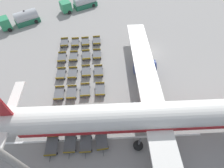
# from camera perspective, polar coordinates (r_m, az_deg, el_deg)

# --- Properties ---
(ground_plane) EXTENTS (500.00, 500.00, 0.00)m
(ground_plane) POSITION_cam_1_polar(r_m,az_deg,el_deg) (37.25, 12.67, 10.21)
(ground_plane) COLOR gray
(airplane) EXTENTS (42.98, 46.10, 14.32)m
(airplane) POSITION_cam_1_polar(r_m,az_deg,el_deg) (23.96, 16.89, -9.91)
(airplane) COLOR white
(airplane) RESTS_ON ground_plane
(fuel_tanker_primary) EXTENTS (7.00, 9.63, 2.96)m
(fuel_tanker_primary) POSITION_cam_1_polar(r_m,az_deg,el_deg) (51.26, -10.20, 24.51)
(fuel_tanker_primary) COLOR #2D8C5B
(fuel_tanker_primary) RESTS_ON ground_plane
(fuel_tanker_secondary) EXTENTS (6.71, 8.60, 3.22)m
(fuel_tanker_secondary) POSITION_cam_1_polar(r_m,az_deg,el_deg) (48.58, -27.28, 18.36)
(fuel_tanker_secondary) COLOR #2D8C5B
(fuel_tanker_secondary) RESTS_ON ground_plane
(baggage_dolly_row_near_col_a) EXTENTS (3.34, 1.86, 0.92)m
(baggage_dolly_row_near_col_a) POSITION_cam_1_polar(r_m,az_deg,el_deg) (39.19, -15.27, 12.84)
(baggage_dolly_row_near_col_a) COLOR #515459
(baggage_dolly_row_near_col_a) RESTS_ON ground_plane
(baggage_dolly_row_near_col_b) EXTENTS (3.33, 1.82, 0.92)m
(baggage_dolly_row_near_col_b) POSITION_cam_1_polar(r_m,az_deg,el_deg) (35.76, -16.01, 8.30)
(baggage_dolly_row_near_col_b) COLOR #515459
(baggage_dolly_row_near_col_b) RESTS_ON ground_plane
(baggage_dolly_row_near_col_c) EXTENTS (3.30, 1.73, 0.92)m
(baggage_dolly_row_near_col_c) POSITION_cam_1_polar(r_m,az_deg,el_deg) (32.69, -16.31, 3.18)
(baggage_dolly_row_near_col_c) COLOR #515459
(baggage_dolly_row_near_col_c) RESTS_ON ground_plane
(baggage_dolly_row_near_col_d) EXTENTS (3.31, 1.75, 0.92)m
(baggage_dolly_row_near_col_d) POSITION_cam_1_polar(r_m,az_deg,el_deg) (29.94, -16.87, -3.00)
(baggage_dolly_row_near_col_d) COLOR #515459
(baggage_dolly_row_near_col_d) RESTS_ON ground_plane
(baggage_dolly_row_near_col_e) EXTENTS (3.31, 1.76, 0.92)m
(baggage_dolly_row_near_col_e) POSITION_cam_1_polar(r_m,az_deg,el_deg) (27.69, -17.86, -10.20)
(baggage_dolly_row_near_col_e) COLOR #515459
(baggage_dolly_row_near_col_e) RESTS_ON ground_plane
(baggage_dolly_row_near_col_f) EXTENTS (3.30, 1.75, 0.92)m
(baggage_dolly_row_near_col_f) POSITION_cam_1_polar(r_m,az_deg,el_deg) (25.93, -19.09, -18.66)
(baggage_dolly_row_near_col_f) COLOR #515459
(baggage_dolly_row_near_col_f) RESTS_ON ground_plane
(baggage_dolly_row_mid_a_col_a) EXTENTS (3.32, 1.80, 0.92)m
(baggage_dolly_row_mid_a_col_a) POSITION_cam_1_polar(r_m,az_deg,el_deg) (38.68, -11.91, 13.04)
(baggage_dolly_row_mid_a_col_a) COLOR #515459
(baggage_dolly_row_mid_a_col_a) RESTS_ON ground_plane
(baggage_dolly_row_mid_a_col_b) EXTENTS (3.30, 1.73, 0.92)m
(baggage_dolly_row_mid_a_col_b) POSITION_cam_1_polar(r_m,az_deg,el_deg) (35.41, -12.43, 8.73)
(baggage_dolly_row_mid_a_col_b) COLOR #515459
(baggage_dolly_row_mid_a_col_b) RESTS_ON ground_plane
(baggage_dolly_row_mid_a_col_c) EXTENTS (3.29, 1.71, 0.92)m
(baggage_dolly_row_mid_a_col_c) POSITION_cam_1_polar(r_m,az_deg,el_deg) (32.26, -12.75, 3.41)
(baggage_dolly_row_mid_a_col_c) COLOR #515459
(baggage_dolly_row_mid_a_col_c) RESTS_ON ground_plane
(baggage_dolly_row_mid_a_col_d) EXTENTS (3.30, 1.73, 0.92)m
(baggage_dolly_row_mid_a_col_d) POSITION_cam_1_polar(r_m,az_deg,el_deg) (29.52, -13.04, -2.76)
(baggage_dolly_row_mid_a_col_d) COLOR #515459
(baggage_dolly_row_mid_a_col_d) RESTS_ON ground_plane
(baggage_dolly_row_mid_a_col_e) EXTENTS (3.34, 1.85, 0.92)m
(baggage_dolly_row_mid_a_col_e) POSITION_cam_1_polar(r_m,az_deg,el_deg) (27.27, -13.36, -9.81)
(baggage_dolly_row_mid_a_col_e) COLOR #515459
(baggage_dolly_row_mid_a_col_e) RESTS_ON ground_plane
(baggage_dolly_row_mid_a_col_f) EXTENTS (3.30, 1.74, 0.92)m
(baggage_dolly_row_mid_a_col_f) POSITION_cam_1_polar(r_m,az_deg,el_deg) (25.40, -13.51, -18.41)
(baggage_dolly_row_mid_a_col_f) COLOR #515459
(baggage_dolly_row_mid_a_col_f) RESTS_ON ground_plane
(baggage_dolly_row_mid_b_col_a) EXTENTS (3.34, 1.87, 0.92)m
(baggage_dolly_row_mid_b_col_a) POSITION_cam_1_polar(r_m,az_deg,el_deg) (38.50, -8.69, 13.39)
(baggage_dolly_row_mid_b_col_a) COLOR #515459
(baggage_dolly_row_mid_b_col_a) RESTS_ON ground_plane
(baggage_dolly_row_mid_b_col_b) EXTENTS (3.34, 1.87, 0.92)m
(baggage_dolly_row_mid_b_col_b) POSITION_cam_1_polar(r_m,az_deg,el_deg) (35.22, -8.43, 9.21)
(baggage_dolly_row_mid_b_col_b) COLOR #515459
(baggage_dolly_row_mid_b_col_b) RESTS_ON ground_plane
(baggage_dolly_row_mid_b_col_c) EXTENTS (3.33, 1.83, 0.92)m
(baggage_dolly_row_mid_b_col_c) POSITION_cam_1_polar(r_m,az_deg,el_deg) (32.13, -8.46, 4.08)
(baggage_dolly_row_mid_b_col_c) COLOR #515459
(baggage_dolly_row_mid_b_col_c) RESTS_ON ground_plane
(baggage_dolly_row_mid_b_col_d) EXTENTS (3.32, 1.79, 0.92)m
(baggage_dolly_row_mid_b_col_d) POSITION_cam_1_polar(r_m,az_deg,el_deg) (29.37, -8.75, -2.09)
(baggage_dolly_row_mid_b_col_d) COLOR #515459
(baggage_dolly_row_mid_b_col_d) RESTS_ON ground_plane
(baggage_dolly_row_mid_b_col_e) EXTENTS (3.30, 1.73, 0.92)m
(baggage_dolly_row_mid_b_col_e) POSITION_cam_1_polar(r_m,az_deg,el_deg) (26.85, -8.20, -9.87)
(baggage_dolly_row_mid_b_col_e) COLOR #515459
(baggage_dolly_row_mid_b_col_e) RESTS_ON ground_plane
(baggage_dolly_row_mid_b_col_f) EXTENTS (3.30, 1.73, 0.92)m
(baggage_dolly_row_mid_b_col_f) POSITION_cam_1_polar(r_m,az_deg,el_deg) (25.03, -8.56, -18.63)
(baggage_dolly_row_mid_b_col_f) COLOR #515459
(baggage_dolly_row_mid_b_col_f) RESTS_ON ground_plane
(baggage_dolly_row_far_col_a) EXTENTS (3.32, 1.79, 0.92)m
(baggage_dolly_row_far_col_a) POSITION_cam_1_polar(r_m,az_deg,el_deg) (38.51, -5.04, 13.82)
(baggage_dolly_row_far_col_a) COLOR #515459
(baggage_dolly_row_far_col_a) RESTS_ON ground_plane
(baggage_dolly_row_far_col_b) EXTENTS (3.30, 1.74, 0.92)m
(baggage_dolly_row_far_col_b) POSITION_cam_1_polar(r_m,az_deg,el_deg) (35.15, -4.92, 9.53)
(baggage_dolly_row_far_col_b) COLOR #515459
(baggage_dolly_row_far_col_b) RESTS_ON ground_plane
(baggage_dolly_row_far_col_c) EXTENTS (3.31, 1.78, 0.92)m
(baggage_dolly_row_far_col_c) POSITION_cam_1_polar(r_m,az_deg,el_deg) (31.91, -4.42, 4.17)
(baggage_dolly_row_far_col_c) COLOR #515459
(baggage_dolly_row_far_col_c) RESTS_ON ground_plane
(baggage_dolly_row_far_col_d) EXTENTS (3.29, 1.72, 0.92)m
(baggage_dolly_row_far_col_d) POSITION_cam_1_polar(r_m,az_deg,el_deg) (29.20, -3.93, -1.84)
(baggage_dolly_row_far_col_d) COLOR #515459
(baggage_dolly_row_far_col_d) RESTS_ON ground_plane
(baggage_dolly_row_far_col_e) EXTENTS (3.32, 1.80, 0.92)m
(baggage_dolly_row_far_col_e) POSITION_cam_1_polar(r_m,az_deg,el_deg) (26.74, -3.51, -9.50)
(baggage_dolly_row_far_col_e) COLOR #515459
(baggage_dolly_row_far_col_e) RESTS_ON ground_plane
(baggage_dolly_row_far_col_f) EXTENTS (3.35, 1.89, 0.92)m
(baggage_dolly_row_far_col_f) POSITION_cam_1_polar(r_m,az_deg,el_deg) (24.94, -3.36, -18.04)
(baggage_dolly_row_far_col_f) COLOR #515459
(baggage_dolly_row_far_col_f) RESTS_ON ground_plane
(stand_guidance_stripe) EXTENTS (1.15, 31.09, 0.01)m
(stand_guidance_stripe) POSITION_cam_1_polar(r_m,az_deg,el_deg) (25.65, -7.00, -17.48)
(stand_guidance_stripe) COLOR white
(stand_guidance_stripe) RESTS_ON ground_plane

